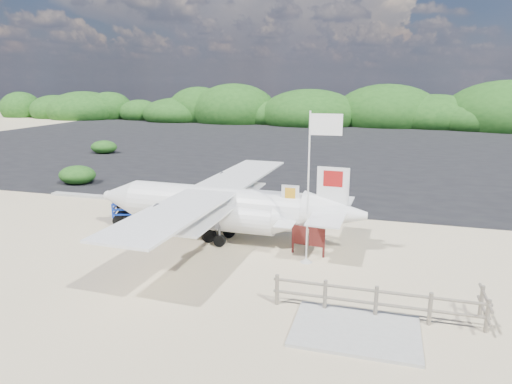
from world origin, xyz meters
TOP-DOWN VIEW (x-y plane):
  - ground at (0.00, 0.00)m, footprint 160.00×160.00m
  - asphalt_apron at (0.00, 30.00)m, footprint 90.00×50.00m
  - lagoon at (-9.00, 1.50)m, footprint 9.00×7.00m
  - walkway_pad at (5.50, -6.00)m, footprint 3.50×2.50m
  - vegetation_band at (0.00, 55.00)m, footprint 124.00×8.00m
  - fence at (6.00, -5.00)m, footprint 6.40×2.00m
  - baggage_cart at (-5.40, 1.39)m, footprint 3.09×2.39m
  - flagpole at (3.30, -1.36)m, footprint 1.18×0.54m
  - signboard at (3.24, -0.61)m, footprint 1.48×0.36m
  - crew_a at (-2.53, 2.97)m, footprint 0.72×0.54m
  - crew_b at (-2.67, 4.33)m, footprint 1.01×0.91m
  - aircraft_large at (9.93, 27.03)m, footprint 15.37×15.37m
  - aircraft_small at (-5.36, 36.77)m, footprint 7.32×7.32m

SIDE VIEW (x-z plane):
  - ground at x=0.00m, z-range 0.00..0.00m
  - asphalt_apron at x=0.00m, z-range -0.02..0.02m
  - lagoon at x=-9.00m, z-range -0.20..0.20m
  - walkway_pad at x=5.50m, z-range -0.05..0.05m
  - vegetation_band at x=0.00m, z-range -2.20..2.20m
  - fence at x=6.00m, z-range -0.55..0.55m
  - baggage_cart at x=-5.40m, z-range -0.68..0.68m
  - flagpole at x=3.30m, z-range -2.90..2.90m
  - signboard at x=3.24m, z-range -0.61..0.61m
  - aircraft_large at x=9.93m, z-range -2.22..2.22m
  - aircraft_small at x=-5.36m, z-range -1.30..1.30m
  - crew_b at x=-2.67m, z-range 0.00..1.71m
  - crew_a at x=-2.53m, z-range 0.00..1.78m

